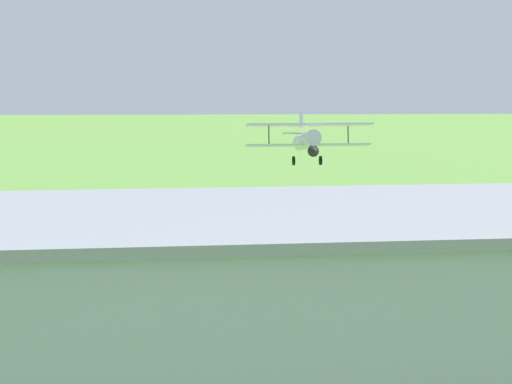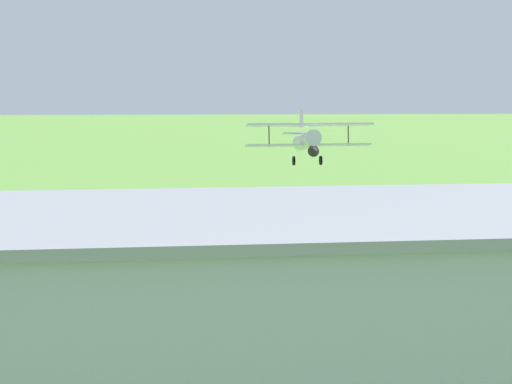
% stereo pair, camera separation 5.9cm
% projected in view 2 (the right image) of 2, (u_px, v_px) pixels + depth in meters
% --- Properties ---
extents(ground_plane, '(400.00, 400.00, 0.00)m').
position_uv_depth(ground_plane, '(177.00, 232.00, 56.81)').
color(ground_plane, '#568438').
extents(hangar, '(40.48, 14.09, 6.29)m').
position_uv_depth(hangar, '(109.00, 303.00, 27.38)').
color(hangar, '#99A3AD').
rests_on(hangar, ground_plane).
extents(biplane, '(8.70, 6.51, 3.81)m').
position_uv_depth(biplane, '(307.00, 139.00, 55.58)').
color(biplane, silver).
extents(person_at_fence_line, '(0.47, 0.47, 1.67)m').
position_uv_depth(person_at_fence_line, '(459.00, 265.00, 43.26)').
color(person_at_fence_line, '#3F3F47').
rests_on(person_at_fence_line, ground_plane).
extents(person_near_hangar_door, '(0.46, 0.46, 1.54)m').
position_uv_depth(person_near_hangar_door, '(474.00, 274.00, 41.36)').
color(person_near_hangar_door, '#72338C').
rests_on(person_near_hangar_door, ground_plane).
extents(person_by_parked_cars, '(0.52, 0.52, 1.73)m').
position_uv_depth(person_by_parked_cars, '(494.00, 263.00, 43.57)').
color(person_by_parked_cars, navy).
rests_on(person_by_parked_cars, ground_plane).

